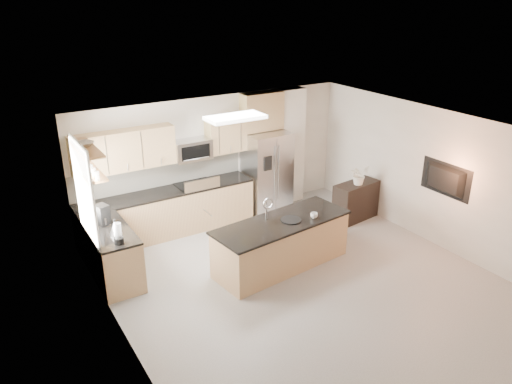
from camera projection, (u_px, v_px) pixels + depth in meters
floor at (305, 283)px, 8.37m from camera, size 6.50×6.50×0.00m
ceiling at (311, 134)px, 7.39m from camera, size 6.00×6.50×0.02m
wall_back at (215, 158)px, 10.45m from camera, size 6.00×0.02×2.60m
wall_front at (491, 322)px, 5.31m from camera, size 6.00×0.02×2.60m
wall_left at (121, 264)px, 6.44m from camera, size 0.02×6.50×2.60m
wall_right at (437, 178)px, 9.32m from camera, size 0.02×6.50×2.60m
back_counter at (168, 212)px, 9.92m from camera, size 3.55×0.66×1.44m
left_counter at (112, 254)px, 8.37m from camera, size 0.66×1.50×0.92m
range at (197, 205)px, 10.21m from camera, size 0.76×0.64×1.14m
upper_cabinets at (157, 145)px, 9.49m from camera, size 3.50×0.33×0.75m
microwave at (192, 150)px, 9.87m from camera, size 0.76×0.40×0.40m
refrigerator at (267, 172)px, 10.82m from camera, size 0.92×0.78×1.78m
partition_column at (290, 146)px, 11.21m from camera, size 0.60×0.30×2.60m
window at (84, 192)px, 7.78m from camera, size 0.04×1.15×1.65m
shelf_lower at (88, 171)px, 7.80m from camera, size 0.30×1.20×0.04m
shelf_upper at (85, 148)px, 7.66m from camera, size 0.30×1.20×0.04m
ceiling_fixture at (235, 117)px, 8.47m from camera, size 1.00×0.50×0.06m
island at (281, 243)px, 8.76m from camera, size 2.61×1.20×1.30m
credenza at (356, 201)px, 10.58m from camera, size 1.07×0.56×0.82m
cup at (314, 215)px, 8.69m from camera, size 0.13×0.13×0.10m
platter at (291, 220)px, 8.62m from camera, size 0.40×0.40×0.02m
blender at (118, 235)px, 7.69m from camera, size 0.15×0.15×0.35m
kettle at (115, 228)px, 7.99m from camera, size 0.21×0.21×0.27m
coffee_maker at (102, 215)px, 8.31m from camera, size 0.24×0.27×0.35m
bowl at (84, 143)px, 7.68m from camera, size 0.45×0.45×0.09m
flower_vase at (360, 170)px, 10.25m from camera, size 0.56×0.49×0.62m
television at (443, 180)px, 9.10m from camera, size 0.14×1.08×0.62m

